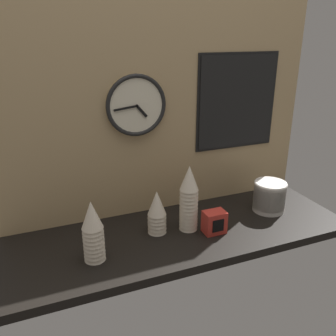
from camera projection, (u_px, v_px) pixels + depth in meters
ground_plane at (182, 233)px, 169.11cm from camera, size 160.00×56.00×4.00cm
wall_tiled_back at (161, 109)px, 172.62cm from camera, size 160.00×3.00×105.00cm
cup_stack_center_right at (189, 198)px, 163.69cm from camera, size 8.77×8.77×31.95cm
cup_stack_center at (157, 212)px, 162.92cm from camera, size 8.77×8.77×20.93cm
cup_stack_left at (93, 231)px, 141.88cm from camera, size 8.77×8.77×26.44cm
bowl_stack_far_right at (269, 196)px, 184.13cm from camera, size 16.74×16.74×15.99cm
wall_clock at (136, 106)px, 164.09cm from camera, size 28.98×2.70×28.98cm
menu_board at (237, 102)px, 184.87cm from camera, size 46.35×1.32×49.61cm
napkin_dispenser at (214, 222)px, 164.61cm from camera, size 10.21×7.54×10.61cm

